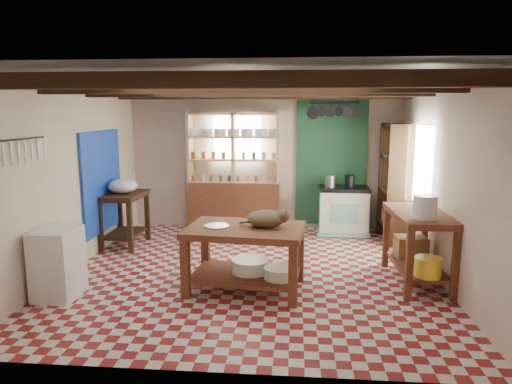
# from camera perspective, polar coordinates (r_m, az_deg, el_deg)

# --- Properties ---
(floor) EXTENTS (5.00, 5.00, 0.02)m
(floor) POSITION_cam_1_polar(r_m,az_deg,el_deg) (6.45, -0.59, -10.00)
(floor) COLOR maroon
(floor) RESTS_ON ground
(ceiling) EXTENTS (5.00, 5.00, 0.02)m
(ceiling) POSITION_cam_1_polar(r_m,az_deg,el_deg) (6.07, -0.64, 13.81)
(ceiling) COLOR #4A4A4F
(ceiling) RESTS_ON wall_back
(wall_back) EXTENTS (5.00, 0.04, 2.60)m
(wall_back) POSITION_cam_1_polar(r_m,az_deg,el_deg) (8.60, 1.00, 4.04)
(wall_back) COLOR beige
(wall_back) RESTS_ON floor
(wall_front) EXTENTS (5.00, 0.04, 2.60)m
(wall_front) POSITION_cam_1_polar(r_m,az_deg,el_deg) (3.69, -4.38, -4.16)
(wall_front) COLOR beige
(wall_front) RESTS_ON floor
(wall_left) EXTENTS (0.04, 5.00, 2.60)m
(wall_left) POSITION_cam_1_polar(r_m,az_deg,el_deg) (6.83, -21.98, 1.74)
(wall_left) COLOR beige
(wall_left) RESTS_ON floor
(wall_right) EXTENTS (0.04, 5.00, 2.60)m
(wall_right) POSITION_cam_1_polar(r_m,az_deg,el_deg) (6.39, 22.31, 1.18)
(wall_right) COLOR beige
(wall_right) RESTS_ON floor
(ceiling_beams) EXTENTS (5.00, 3.80, 0.15)m
(ceiling_beams) POSITION_cam_1_polar(r_m,az_deg,el_deg) (6.06, -0.64, 12.68)
(ceiling_beams) COLOR #392213
(ceiling_beams) RESTS_ON ceiling
(blue_wall_patch) EXTENTS (0.04, 1.40, 1.60)m
(blue_wall_patch) POSITION_cam_1_polar(r_m,az_deg,el_deg) (7.65, -18.67, 1.25)
(blue_wall_patch) COLOR #1940BE
(blue_wall_patch) RESTS_ON wall_left
(green_wall_patch) EXTENTS (1.30, 0.04, 2.30)m
(green_wall_patch) POSITION_cam_1_polar(r_m,az_deg,el_deg) (8.58, 9.36, 3.56)
(green_wall_patch) COLOR #215333
(green_wall_patch) RESTS_ON wall_back
(window_back) EXTENTS (0.90, 0.02, 0.80)m
(window_back) POSITION_cam_1_polar(r_m,az_deg,el_deg) (8.59, -2.35, 6.71)
(window_back) COLOR silver
(window_back) RESTS_ON wall_back
(window_right) EXTENTS (0.02, 1.30, 1.20)m
(window_right) POSITION_cam_1_polar(r_m,az_deg,el_deg) (7.32, 19.92, 3.17)
(window_right) COLOR silver
(window_right) RESTS_ON wall_right
(utensil_rail) EXTENTS (0.06, 0.90, 0.28)m
(utensil_rail) POSITION_cam_1_polar(r_m,az_deg,el_deg) (5.71, -27.16, 4.71)
(utensil_rail) COLOR black
(utensil_rail) RESTS_ON wall_left
(pot_rack) EXTENTS (0.86, 0.12, 0.36)m
(pot_rack) POSITION_cam_1_polar(r_m,az_deg,el_deg) (8.10, 9.78, 9.77)
(pot_rack) COLOR black
(pot_rack) RESTS_ON ceiling
(shelving_unit) EXTENTS (1.70, 0.34, 2.20)m
(shelving_unit) POSITION_cam_1_polar(r_m,az_deg,el_deg) (8.49, -2.80, 2.60)
(shelving_unit) COLOR #DEAA80
(shelving_unit) RESTS_ON floor
(tall_rack) EXTENTS (0.40, 0.86, 2.00)m
(tall_rack) POSITION_cam_1_polar(r_m,az_deg,el_deg) (8.10, 16.95, 1.09)
(tall_rack) COLOR #392213
(tall_rack) RESTS_ON floor
(work_table) EXTENTS (1.51, 1.09, 0.80)m
(work_table) POSITION_cam_1_polar(r_m,az_deg,el_deg) (5.72, -1.34, -8.30)
(work_table) COLOR brown
(work_table) RESTS_ON floor
(stove) EXTENTS (0.88, 0.60, 0.86)m
(stove) POSITION_cam_1_polar(r_m,az_deg,el_deg) (8.41, 10.83, -2.28)
(stove) COLOR silver
(stove) RESTS_ON floor
(prep_table) EXTENTS (0.63, 0.90, 0.89)m
(prep_table) POSITION_cam_1_polar(r_m,az_deg,el_deg) (7.83, -16.09, -3.32)
(prep_table) COLOR #392213
(prep_table) RESTS_ON floor
(white_cabinet) EXTENTS (0.46, 0.56, 0.83)m
(white_cabinet) POSITION_cam_1_polar(r_m,az_deg,el_deg) (5.99, -23.54, -8.17)
(white_cabinet) COLOR white
(white_cabinet) RESTS_ON floor
(right_counter) EXTENTS (0.69, 1.33, 0.94)m
(right_counter) POSITION_cam_1_polar(r_m,az_deg,el_deg) (6.28, 19.55, -6.57)
(right_counter) COLOR brown
(right_counter) RESTS_ON floor
(cat) EXTENTS (0.49, 0.39, 0.21)m
(cat) POSITION_cam_1_polar(r_m,az_deg,el_deg) (5.58, 1.26, -3.35)
(cat) COLOR olive
(cat) RESTS_ON work_table
(steel_tray) EXTENTS (0.33, 0.33, 0.02)m
(steel_tray) POSITION_cam_1_polar(r_m,az_deg,el_deg) (5.64, -4.95, -4.25)
(steel_tray) COLOR #B9B8C1
(steel_tray) RESTS_ON work_table
(basin_large) EXTENTS (0.52, 0.52, 0.16)m
(basin_large) POSITION_cam_1_polar(r_m,az_deg,el_deg) (5.79, -0.74, -9.18)
(basin_large) COLOR white
(basin_large) RESTS_ON work_table
(basin_small) EXTENTS (0.43, 0.43, 0.14)m
(basin_small) POSITION_cam_1_polar(r_m,az_deg,el_deg) (5.59, 3.02, -10.06)
(basin_small) COLOR white
(basin_small) RESTS_ON work_table
(kettle_left) EXTENTS (0.18, 0.18, 0.20)m
(kettle_left) POSITION_cam_1_polar(r_m,az_deg,el_deg) (8.30, 9.23, 1.34)
(kettle_left) COLOR #B9B8C1
(kettle_left) RESTS_ON stove
(kettle_right) EXTENTS (0.18, 0.18, 0.22)m
(kettle_right) POSITION_cam_1_polar(r_m,az_deg,el_deg) (8.33, 11.64, 1.34)
(kettle_right) COLOR black
(kettle_right) RESTS_ON stove
(enamel_bowl) EXTENTS (0.49, 0.49, 0.24)m
(enamel_bowl) POSITION_cam_1_polar(r_m,az_deg,el_deg) (7.72, -16.29, 0.74)
(enamel_bowl) COLOR white
(enamel_bowl) RESTS_ON prep_table
(white_bucket) EXTENTS (0.29, 0.29, 0.28)m
(white_bucket) POSITION_cam_1_polar(r_m,az_deg,el_deg) (5.80, 20.39, -1.77)
(white_bucket) COLOR white
(white_bucket) RESTS_ON right_counter
(wicker_basket) EXTENTS (0.41, 0.33, 0.28)m
(wicker_basket) POSITION_cam_1_polar(r_m,az_deg,el_deg) (6.58, 18.78, -6.49)
(wicker_basket) COLOR olive
(wicker_basket) RESTS_ON right_counter
(yellow_tub) EXTENTS (0.33, 0.33, 0.23)m
(yellow_tub) POSITION_cam_1_polar(r_m,az_deg,el_deg) (5.90, 20.72, -8.76)
(yellow_tub) COLOR yellow
(yellow_tub) RESTS_ON right_counter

